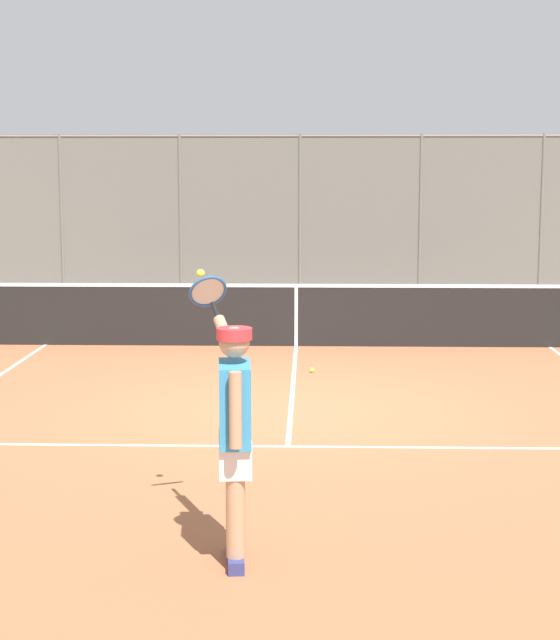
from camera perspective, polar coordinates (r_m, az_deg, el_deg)
name	(u,v)px	position (r m, az deg, el deg)	size (l,w,h in m)	color
ground_plane	(291,410)	(11.71, 0.61, -4.97)	(60.00, 60.00, 0.00)	#A8603D
court_line_markings	(287,452)	(9.98, 0.41, -7.31)	(7.82, 10.60, 0.01)	white
fence_backdrop	(300,226)	(21.71, 1.12, 5.23)	(17.63, 1.37, 3.39)	slate
tennis_net	(296,314)	(15.80, 0.90, 0.32)	(10.04, 0.09, 1.07)	#2D2D2D
tennis_player	(234,426)	(7.07, -2.55, -5.85)	(0.56, 1.36, 1.94)	navy
tennis_ball_near_net	(312,370)	(13.82, 1.78, -2.78)	(0.07, 0.07, 0.07)	#D6E042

